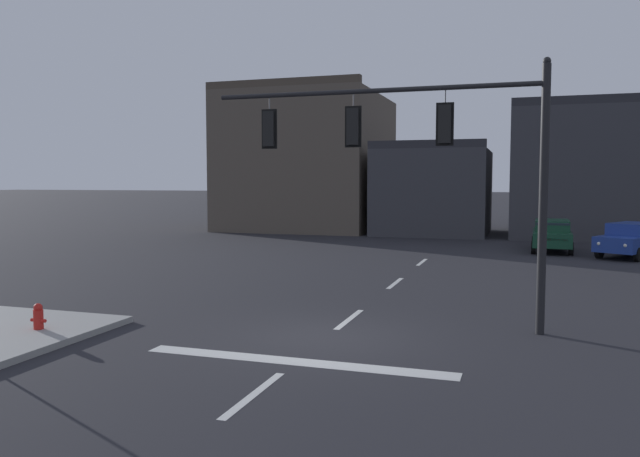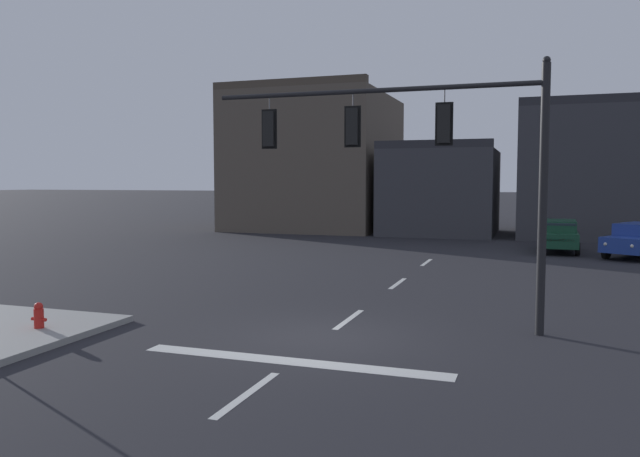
# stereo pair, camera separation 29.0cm
# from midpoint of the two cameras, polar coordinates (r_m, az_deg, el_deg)

# --- Properties ---
(ground_plane) EXTENTS (400.00, 400.00, 0.00)m
(ground_plane) POSITION_cam_midpoint_polar(r_m,az_deg,el_deg) (14.44, -0.03, -9.89)
(ground_plane) COLOR #232328
(stop_bar_paint) EXTENTS (6.40, 0.50, 0.01)m
(stop_bar_paint) POSITION_cam_midpoint_polar(r_m,az_deg,el_deg) (12.62, -2.91, -11.98)
(stop_bar_paint) COLOR silver
(stop_bar_paint) RESTS_ON ground
(lane_centreline) EXTENTS (0.16, 26.40, 0.01)m
(lane_centreline) POSITION_cam_midpoint_polar(r_m,az_deg,el_deg) (16.30, 2.18, -8.23)
(lane_centreline) COLOR silver
(lane_centreline) RESTS_ON ground
(signal_mast_near_side) EXTENTS (8.20, 0.36, 6.34)m
(signal_mast_near_side) POSITION_cam_midpoint_polar(r_m,az_deg,el_deg) (15.40, 8.93, 7.45)
(signal_mast_near_side) COLOR black
(signal_mast_near_side) RESTS_ON ground
(car_lot_nearside) EXTENTS (1.99, 4.49, 1.61)m
(car_lot_nearside) POSITION_cam_midpoint_polar(r_m,az_deg,el_deg) (33.67, 20.09, -0.53)
(car_lot_nearside) COLOR #143D28
(car_lot_nearside) RESTS_ON ground
(car_lot_middle) EXTENTS (3.73, 4.72, 1.61)m
(car_lot_middle) POSITION_cam_midpoint_polar(r_m,az_deg,el_deg) (32.58, 26.28, -0.86)
(car_lot_middle) COLOR navy
(car_lot_middle) RESTS_ON ground
(fire_hydrant) EXTENTS (0.40, 0.30, 0.75)m
(fire_hydrant) POSITION_cam_midpoint_polar(r_m,az_deg,el_deg) (16.00, -24.70, -7.68)
(fire_hydrant) COLOR red
(fire_hydrant) RESTS_ON ground
(building_row) EXTENTS (48.22, 11.89, 10.98)m
(building_row) POSITION_cam_midpoint_polar(r_m,az_deg,el_deg) (44.49, 22.49, 5.32)
(building_row) COLOR brown
(building_row) RESTS_ON ground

